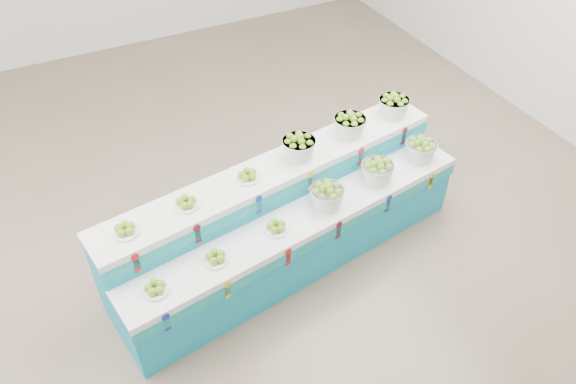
% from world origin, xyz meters
% --- Properties ---
extents(ground, '(10.00, 10.00, 0.00)m').
position_xyz_m(ground, '(0.00, 0.00, 0.00)').
color(ground, brown).
rests_on(ground, ground).
extents(display_stand, '(3.81, 1.52, 1.02)m').
position_xyz_m(display_stand, '(0.83, -0.42, 0.51)').
color(display_stand, '#1893B5').
rests_on(display_stand, ground).
extents(plate_lower_left, '(0.26, 0.26, 0.10)m').
position_xyz_m(plate_lower_left, '(-0.62, -0.88, 0.77)').
color(plate_lower_left, white).
rests_on(plate_lower_left, display_stand).
extents(plate_lower_mid, '(0.26, 0.26, 0.10)m').
position_xyz_m(plate_lower_mid, '(-0.06, -0.79, 0.77)').
color(plate_lower_mid, white).
rests_on(plate_lower_mid, display_stand).
extents(plate_lower_right, '(0.26, 0.26, 0.10)m').
position_xyz_m(plate_lower_right, '(0.57, -0.69, 0.77)').
color(plate_lower_right, white).
rests_on(plate_lower_right, display_stand).
extents(basket_lower_left, '(0.37, 0.37, 0.24)m').
position_xyz_m(basket_lower_left, '(1.15, -0.60, 0.84)').
color(basket_lower_left, silver).
rests_on(basket_lower_left, display_stand).
extents(basket_lower_mid, '(0.37, 0.37, 0.24)m').
position_xyz_m(basket_lower_mid, '(1.78, -0.50, 0.84)').
color(basket_lower_mid, silver).
rests_on(basket_lower_mid, display_stand).
extents(basket_lower_right, '(0.37, 0.37, 0.24)m').
position_xyz_m(basket_lower_right, '(2.38, -0.41, 0.84)').
color(basket_lower_right, silver).
rests_on(basket_lower_right, display_stand).
extents(plate_upper_left, '(0.26, 0.26, 0.10)m').
position_xyz_m(plate_upper_left, '(-0.69, -0.43, 1.07)').
color(plate_upper_left, white).
rests_on(plate_upper_left, display_stand).
extents(plate_upper_mid, '(0.26, 0.26, 0.10)m').
position_xyz_m(plate_upper_mid, '(-0.13, -0.34, 1.07)').
color(plate_upper_mid, white).
rests_on(plate_upper_mid, display_stand).
extents(plate_upper_right, '(0.26, 0.26, 0.10)m').
position_xyz_m(plate_upper_right, '(0.50, -0.24, 1.07)').
color(plate_upper_right, white).
rests_on(plate_upper_right, display_stand).
extents(basket_upper_left, '(0.37, 0.37, 0.24)m').
position_xyz_m(basket_upper_left, '(1.08, -0.15, 1.14)').
color(basket_upper_left, silver).
rests_on(basket_upper_left, display_stand).
extents(basket_upper_mid, '(0.37, 0.37, 0.24)m').
position_xyz_m(basket_upper_mid, '(1.71, -0.05, 1.14)').
color(basket_upper_mid, silver).
rests_on(basket_upper_mid, display_stand).
extents(basket_upper_right, '(0.37, 0.37, 0.24)m').
position_xyz_m(basket_upper_right, '(2.31, 0.04, 1.14)').
color(basket_upper_right, silver).
rests_on(basket_upper_right, display_stand).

